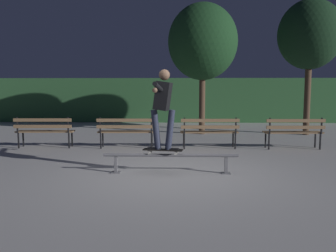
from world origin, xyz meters
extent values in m
plane|color=#ADAAA8|center=(0.00, 0.00, 0.00)|extent=(90.00, 90.00, 0.00)
cube|color=#2D5B33|center=(0.00, 10.96, 1.09)|extent=(24.00, 1.20, 2.18)
cylinder|color=slate|center=(0.00, 0.06, 0.36)|extent=(2.65, 0.06, 0.06)
cube|color=slate|center=(-1.09, 0.06, 0.16)|extent=(0.06, 0.06, 0.33)
cube|color=slate|center=(-1.09, 0.06, 0.01)|extent=(0.18, 0.18, 0.01)
cube|color=slate|center=(1.09, 0.06, 0.16)|extent=(0.06, 0.06, 0.33)
cube|color=slate|center=(1.09, 0.06, 0.01)|extent=(0.18, 0.18, 0.01)
cube|color=black|center=(-0.15, 0.06, 0.46)|extent=(0.80, 0.33, 0.02)
cube|color=black|center=(-0.15, 0.06, 0.47)|extent=(0.79, 0.32, 0.00)
cube|color=#9E9EA3|center=(0.11, 0.01, 0.45)|extent=(0.08, 0.18, 0.02)
cube|color=#9E9EA3|center=(-0.41, 0.10, 0.45)|extent=(0.08, 0.18, 0.02)
cylinder|color=beige|center=(0.10, -0.07, 0.41)|extent=(0.06, 0.04, 0.05)
cylinder|color=beige|center=(0.12, 0.09, 0.41)|extent=(0.06, 0.04, 0.05)
cylinder|color=beige|center=(-0.43, 0.02, 0.41)|extent=(0.06, 0.04, 0.05)
cylinder|color=beige|center=(-0.40, 0.18, 0.41)|extent=(0.06, 0.04, 0.05)
cube|color=black|center=(0.03, 0.03, 0.49)|extent=(0.27, 0.14, 0.03)
cube|color=black|center=(-0.33, 0.09, 0.49)|extent=(0.27, 0.14, 0.03)
cylinder|color=#282D42|center=(-0.01, 0.03, 0.86)|extent=(0.22, 0.16, 0.79)
cylinder|color=#282D42|center=(-0.29, 0.08, 0.86)|extent=(0.22, 0.16, 0.79)
cube|color=black|center=(-0.15, 0.06, 1.52)|extent=(0.39, 0.41, 0.57)
cylinder|color=black|center=(-0.21, -0.32, 1.68)|extent=(0.18, 0.61, 0.21)
cylinder|color=black|center=(-0.09, 0.43, 1.68)|extent=(0.18, 0.61, 0.21)
sphere|color=brown|center=(-0.26, -0.59, 1.63)|extent=(0.09, 0.09, 0.09)
sphere|color=brown|center=(-0.04, 0.71, 1.63)|extent=(0.09, 0.09, 0.09)
sphere|color=brown|center=(-0.12, 0.05, 1.92)|extent=(0.21, 0.21, 0.21)
cube|color=black|center=(-2.92, 3.17, 0.22)|extent=(0.04, 0.04, 0.44)
cube|color=black|center=(-2.91, 2.85, 0.22)|extent=(0.04, 0.04, 0.44)
cube|color=black|center=(-2.91, 2.81, 0.66)|extent=(0.04, 0.04, 0.44)
cube|color=black|center=(-4.33, 3.12, 0.22)|extent=(0.04, 0.04, 0.44)
cube|color=black|center=(-4.32, 2.80, 0.22)|extent=(0.04, 0.04, 0.44)
cube|color=black|center=(-4.31, 2.76, 0.66)|extent=(0.04, 0.04, 0.44)
cube|color=brown|center=(-3.62, 3.12, 0.46)|extent=(1.60, 0.15, 0.04)
cube|color=brown|center=(-3.62, 2.98, 0.46)|extent=(1.60, 0.15, 0.04)
cube|color=brown|center=(-3.61, 2.84, 0.46)|extent=(1.60, 0.15, 0.04)
cube|color=brown|center=(-3.61, 2.77, 0.62)|extent=(1.60, 0.09, 0.09)
cube|color=brown|center=(-3.61, 2.77, 0.80)|extent=(1.60, 0.09, 0.09)
cube|color=black|center=(-0.61, 3.17, 0.22)|extent=(0.04, 0.04, 0.44)
cube|color=black|center=(-0.59, 2.85, 0.22)|extent=(0.04, 0.04, 0.44)
cube|color=black|center=(-0.59, 2.81, 0.66)|extent=(0.04, 0.04, 0.44)
cube|color=black|center=(-2.01, 3.12, 0.22)|extent=(0.04, 0.04, 0.44)
cube|color=black|center=(-2.00, 2.80, 0.22)|extent=(0.04, 0.04, 0.44)
cube|color=black|center=(-2.00, 2.76, 0.66)|extent=(0.04, 0.04, 0.44)
cube|color=brown|center=(-1.31, 3.12, 0.46)|extent=(1.60, 0.15, 0.04)
cube|color=brown|center=(-1.30, 2.98, 0.46)|extent=(1.60, 0.15, 0.04)
cube|color=brown|center=(-1.30, 2.84, 0.46)|extent=(1.60, 0.15, 0.04)
cube|color=brown|center=(-1.30, 2.77, 0.62)|extent=(1.60, 0.09, 0.09)
cube|color=brown|center=(-1.30, 2.77, 0.80)|extent=(1.60, 0.09, 0.09)
cube|color=black|center=(1.71, 3.17, 0.22)|extent=(0.04, 0.04, 0.44)
cube|color=black|center=(1.72, 2.85, 0.22)|extent=(0.04, 0.04, 0.44)
cube|color=black|center=(1.72, 2.81, 0.66)|extent=(0.04, 0.04, 0.44)
cube|color=black|center=(0.30, 3.12, 0.22)|extent=(0.04, 0.04, 0.44)
cube|color=black|center=(0.31, 2.80, 0.22)|extent=(0.04, 0.04, 0.44)
cube|color=black|center=(0.32, 2.76, 0.66)|extent=(0.04, 0.04, 0.44)
cube|color=brown|center=(1.01, 3.12, 0.46)|extent=(1.60, 0.15, 0.04)
cube|color=brown|center=(1.01, 2.98, 0.46)|extent=(1.60, 0.15, 0.04)
cube|color=brown|center=(1.02, 2.84, 0.46)|extent=(1.60, 0.15, 0.04)
cube|color=brown|center=(1.02, 2.77, 0.62)|extent=(1.60, 0.09, 0.09)
cube|color=brown|center=(1.02, 2.77, 0.80)|extent=(1.60, 0.09, 0.09)
cube|color=black|center=(4.02, 3.17, 0.22)|extent=(0.04, 0.04, 0.44)
cube|color=black|center=(4.04, 2.85, 0.22)|extent=(0.04, 0.04, 0.44)
cube|color=black|center=(4.04, 2.81, 0.66)|extent=(0.04, 0.04, 0.44)
cube|color=black|center=(2.62, 3.12, 0.22)|extent=(0.04, 0.04, 0.44)
cube|color=black|center=(2.63, 2.80, 0.22)|extent=(0.04, 0.04, 0.44)
cube|color=black|center=(2.63, 2.76, 0.66)|extent=(0.04, 0.04, 0.44)
cube|color=brown|center=(3.32, 3.12, 0.46)|extent=(1.60, 0.15, 0.04)
cube|color=brown|center=(3.33, 2.98, 0.46)|extent=(1.60, 0.15, 0.04)
cube|color=brown|center=(3.33, 2.84, 0.46)|extent=(1.60, 0.15, 0.04)
cube|color=brown|center=(3.33, 2.77, 0.62)|extent=(1.60, 0.09, 0.09)
cube|color=brown|center=(3.33, 2.77, 0.80)|extent=(1.60, 0.09, 0.09)
cylinder|color=#4C3828|center=(4.79, 6.00, 1.31)|extent=(0.22, 0.22, 2.62)
ellipsoid|color=black|center=(4.79, 6.00, 3.57)|extent=(2.23, 2.23, 2.45)
cylinder|color=#4C3828|center=(1.02, 6.09, 1.14)|extent=(0.22, 0.22, 2.28)
ellipsoid|color=#193D1E|center=(1.02, 6.09, 3.34)|extent=(2.50, 2.50, 2.75)
camera|label=1|loc=(0.15, -6.66, 1.66)|focal=37.10mm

